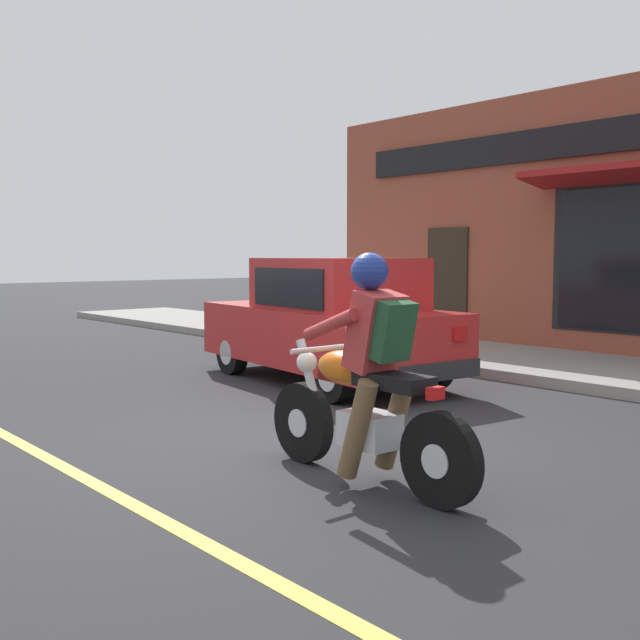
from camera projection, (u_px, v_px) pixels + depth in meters
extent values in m
plane|color=#2B2B2D|center=(297.00, 443.00, 6.39)|extent=(80.00, 80.00, 0.00)
cube|color=gray|center=(432.00, 351.00, 12.05)|extent=(2.60, 22.00, 0.14)
cube|color=brown|center=(633.00, 222.00, 11.01)|extent=(0.50, 11.86, 4.20)
cube|color=#2D2319|center=(447.00, 286.00, 13.39)|extent=(0.04, 0.90, 2.10)
cube|color=black|center=(626.00, 133.00, 10.72)|extent=(0.06, 10.08, 0.50)
cylinder|color=black|center=(303.00, 422.00, 5.80)|extent=(0.11, 0.62, 0.62)
cylinder|color=silver|center=(303.00, 422.00, 5.80)|extent=(0.12, 0.22, 0.22)
cylinder|color=black|center=(440.00, 460.00, 4.72)|extent=(0.11, 0.62, 0.62)
cylinder|color=silver|center=(440.00, 460.00, 4.72)|extent=(0.12, 0.22, 0.22)
cube|color=silver|center=(370.00, 429.00, 5.22)|extent=(0.29, 0.40, 0.24)
ellipsoid|color=orange|center=(346.00, 367.00, 5.37)|extent=(0.31, 0.53, 0.24)
cube|color=black|center=(394.00, 381.00, 5.01)|extent=(0.27, 0.56, 0.10)
cylinder|color=silver|center=(311.00, 384.00, 5.69)|extent=(0.08, 0.33, 0.68)
cylinder|color=silver|center=(321.00, 349.00, 5.58)|extent=(0.56, 0.05, 0.04)
sphere|color=silver|center=(307.00, 362.00, 5.72)|extent=(0.16, 0.16, 0.16)
cylinder|color=silver|center=(428.00, 451.00, 5.02)|extent=(0.09, 0.55, 0.08)
cube|color=red|center=(435.00, 393.00, 4.73)|extent=(0.12, 0.06, 0.08)
cylinder|color=brown|center=(357.00, 429.00, 5.04)|extent=(0.15, 0.35, 0.71)
cylinder|color=brown|center=(395.00, 422.00, 5.27)|extent=(0.15, 0.35, 0.71)
cube|color=#B23333|center=(375.00, 332.00, 5.12)|extent=(0.35, 0.33, 0.57)
cylinder|color=#B23333|center=(330.00, 325.00, 5.17)|extent=(0.10, 0.52, 0.26)
cylinder|color=#B23333|center=(372.00, 322.00, 5.43)|extent=(0.10, 0.52, 0.26)
sphere|color=navy|center=(370.00, 271.00, 5.13)|extent=(0.26, 0.26, 0.26)
cube|color=#1E4728|center=(392.00, 330.00, 4.99)|extent=(0.28, 0.24, 0.42)
cylinder|color=black|center=(232.00, 352.00, 10.09)|extent=(0.25, 0.62, 0.60)
cylinder|color=silver|center=(232.00, 352.00, 10.09)|extent=(0.24, 0.35, 0.33)
cylinder|color=black|center=(320.00, 345.00, 10.90)|extent=(0.25, 0.62, 0.60)
cylinder|color=silver|center=(320.00, 345.00, 10.90)|extent=(0.24, 0.35, 0.33)
cylinder|color=black|center=(334.00, 376.00, 8.11)|extent=(0.25, 0.62, 0.60)
cylinder|color=silver|center=(334.00, 376.00, 8.11)|extent=(0.24, 0.35, 0.33)
cylinder|color=black|center=(433.00, 365.00, 8.91)|extent=(0.25, 0.62, 0.60)
cylinder|color=silver|center=(433.00, 365.00, 8.91)|extent=(0.24, 0.35, 0.33)
cube|color=red|center=(326.00, 335.00, 9.48)|extent=(2.07, 3.87, 0.70)
cube|color=red|center=(338.00, 285.00, 9.22)|extent=(1.66, 2.06, 0.66)
cube|color=black|center=(300.00, 286.00, 9.94)|extent=(1.36, 0.50, 0.51)
cube|color=black|center=(287.00, 288.00, 8.81)|extent=(0.21, 1.51, 0.46)
cube|color=black|center=(383.00, 285.00, 9.62)|extent=(0.21, 1.51, 0.46)
cube|color=silver|center=(224.00, 317.00, 10.72)|extent=(0.24, 0.07, 0.14)
cube|color=red|center=(388.00, 340.00, 7.65)|extent=(0.20, 0.06, 0.16)
cube|color=silver|center=(284.00, 314.00, 11.29)|extent=(0.24, 0.07, 0.14)
cube|color=red|center=(460.00, 334.00, 8.21)|extent=(0.20, 0.06, 0.16)
cube|color=#28282B|center=(256.00, 341.00, 11.01)|extent=(1.61, 0.31, 0.20)
cube|color=#28282B|center=(423.00, 373.00, 7.99)|extent=(1.61, 0.31, 0.20)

